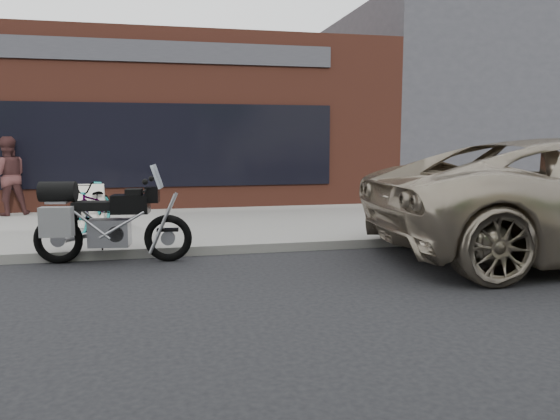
{
  "coord_description": "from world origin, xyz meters",
  "views": [
    {
      "loc": [
        -1.32,
        -4.55,
        1.82
      ],
      "look_at": [
        0.33,
        2.83,
        0.85
      ],
      "focal_mm": 35.0,
      "sensor_mm": 36.0,
      "label": 1
    }
  ],
  "objects": [
    {
      "name": "neighbour_building",
      "position": [
        10.0,
        14.0,
        3.0
      ],
      "size": [
        10.0,
        10.0,
        6.0
      ],
      "primitive_type": "cube",
      "color": "#2C2C31",
      "rests_on": "ground"
    },
    {
      "name": "bicycle_front",
      "position": [
        -2.5,
        5.98,
        0.63
      ],
      "size": [
        1.03,
        1.91,
        0.95
      ],
      "primitive_type": "imported",
      "rotation": [
        0.0,
        0.0,
        -0.23
      ],
      "color": "gray",
      "rests_on": "near_sidewalk"
    },
    {
      "name": "ground",
      "position": [
        0.0,
        0.0,
        0.0
      ],
      "size": [
        120.0,
        120.0,
        0.0
      ],
      "primitive_type": "plane",
      "color": "black",
      "rests_on": "ground"
    },
    {
      "name": "cafe_patron_left",
      "position": [
        -4.6,
        8.6,
        1.03
      ],
      "size": [
        1.03,
        0.92,
        1.76
      ],
      "primitive_type": "imported",
      "rotation": [
        0.0,
        0.0,
        3.5
      ],
      "color": "#442524",
      "rests_on": "near_sidewalk"
    },
    {
      "name": "sandwich_sign",
      "position": [
        -2.62,
        6.46,
        0.57
      ],
      "size": [
        0.54,
        0.5,
        0.83
      ],
      "rotation": [
        0.0,
        0.0,
        -0.05
      ],
      "color": "beige",
      "rests_on": "near_sidewalk"
    },
    {
      "name": "near_sidewalk",
      "position": [
        0.0,
        7.0,
        0.07
      ],
      "size": [
        44.0,
        6.0,
        0.15
      ],
      "primitive_type": "cube",
      "color": "gray",
      "rests_on": "ground"
    },
    {
      "name": "storefront",
      "position": [
        -2.0,
        13.98,
        2.25
      ],
      "size": [
        14.0,
        10.07,
        4.5
      ],
      "color": "#4E2419",
      "rests_on": "ground"
    },
    {
      "name": "motorcycle",
      "position": [
        -2.16,
        3.82,
        0.63
      ],
      "size": [
        2.32,
        0.75,
        1.47
      ],
      "rotation": [
        0.0,
        0.0,
        -0.13
      ],
      "color": "black",
      "rests_on": "ground"
    }
  ]
}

